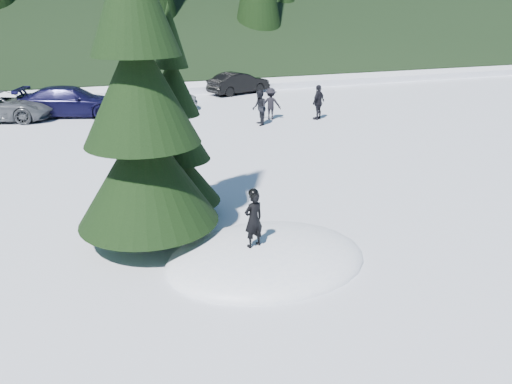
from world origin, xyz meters
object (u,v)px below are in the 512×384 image
object	(u,v)px
adult_1	(318,102)
car_2	(0,106)
child_skier	(253,219)
adult_0	(259,108)
spruce_short	(175,138)
car_4	(160,98)
adult_2	(271,104)
car_5	(239,83)
car_3	(71,101)
spruce_tall	(140,102)

from	to	relation	value
adult_1	car_2	bearing A→B (deg)	-52.48
child_skier	adult_0	distance (m)	13.60
spruce_short	adult_0	world-z (taller)	spruce_short
adult_1	car_4	size ratio (longest dim) A/B	0.43
adult_1	car_4	xyz separation A→B (m)	(-6.79, 5.11, -0.17)
adult_1	adult_2	world-z (taller)	adult_1
adult_1	car_5	size ratio (longest dim) A/B	0.41
car_3	car_5	distance (m)	10.78
car_3	car_2	bearing A→B (deg)	104.20
car_2	car_4	distance (m)	7.78
adult_0	spruce_short	bearing A→B (deg)	-21.56
spruce_tall	car_5	size ratio (longest dim) A/B	2.09
adult_1	car_3	world-z (taller)	adult_1
spruce_tall	adult_1	world-z (taller)	spruce_tall
adult_0	adult_2	size ratio (longest dim) A/B	1.08
car_5	spruce_tall	bearing A→B (deg)	136.26
adult_2	adult_0	bearing A→B (deg)	70.22
spruce_tall	adult_0	xyz separation A→B (m)	(6.94, 10.66, -2.50)
adult_2	car_5	size ratio (longest dim) A/B	0.37
car_2	car_4	size ratio (longest dim) A/B	1.29
adult_2	car_2	bearing A→B (deg)	4.61
adult_0	spruce_tall	bearing A→B (deg)	-21.94
adult_1	adult_2	distance (m)	2.34
adult_0	car_3	distance (m)	9.72
spruce_tall	spruce_short	xyz separation A→B (m)	(1.00, 1.40, -1.22)
car_5	adult_0	bearing A→B (deg)	147.84
spruce_short	child_skier	size ratio (longest dim) A/B	4.40
spruce_tall	car_2	world-z (taller)	spruce_tall
car_2	car_5	xyz separation A→B (m)	(13.49, 3.37, -0.03)
car_4	car_5	size ratio (longest dim) A/B	0.96
spruce_tall	adult_0	distance (m)	12.97
adult_2	car_5	distance (m)	7.96
spruce_short	adult_2	bearing A→B (deg)	55.97
adult_0	car_4	world-z (taller)	adult_0
car_2	car_3	world-z (taller)	car_3
spruce_tall	adult_1	xyz separation A→B (m)	(10.12, 10.84, -2.47)
child_skier	spruce_tall	bearing A→B (deg)	-60.89
adult_2	car_2	xyz separation A→B (m)	(-12.40, 4.51, -0.06)
car_3	spruce_short	bearing A→B (deg)	-154.79
adult_0	car_5	bearing A→B (deg)	177.93
child_skier	adult_2	distance (m)	14.93
spruce_tall	car_3	size ratio (longest dim) A/B	1.68
car_4	child_skier	bearing A→B (deg)	-177.22
adult_0	car_5	xyz separation A→B (m)	(2.09, 8.90, -0.15)
adult_0	car_5	distance (m)	9.14
child_skier	adult_1	xyz separation A→B (m)	(8.27, 12.78, -0.24)
child_skier	car_4	bearing A→B (deg)	-109.12
spruce_short	child_skier	bearing A→B (deg)	-75.82
spruce_tall	car_4	size ratio (longest dim) A/B	2.17
child_skier	adult_2	xyz separation A→B (m)	(6.10, 13.62, -0.32)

